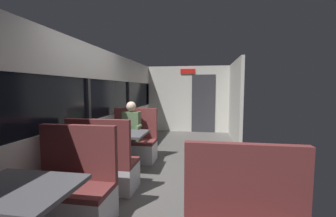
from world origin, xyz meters
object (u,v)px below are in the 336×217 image
object	(u,v)px
dining_table_near_window	(18,199)
coffee_cup_secondary	(122,131)
dining_table_mid_window	(121,138)
seated_passenger	(132,136)
bench_near_window_facing_entry	(71,195)
bench_mid_window_facing_end	(104,169)
bench_mid_window_facing_entry	(133,145)

from	to	relation	value
dining_table_near_window	coffee_cup_secondary	size ratio (longest dim) A/B	10.00
dining_table_mid_window	seated_passenger	distance (m)	0.64
bench_near_window_facing_entry	seated_passenger	distance (m)	2.16
dining_table_near_window	coffee_cup_secondary	xyz separation A→B (m)	(0.07, 2.10, 0.15)
dining_table_mid_window	seated_passenger	xyz separation A→B (m)	(0.00, 0.63, -0.10)
bench_mid_window_facing_end	coffee_cup_secondary	world-z (taller)	bench_mid_window_facing_end
seated_passenger	dining_table_near_window	bearing A→B (deg)	-90.00
bench_near_window_facing_entry	dining_table_mid_window	xyz separation A→B (m)	(0.00, 1.52, 0.31)
coffee_cup_secondary	bench_mid_window_facing_entry	bearing A→B (deg)	94.74
bench_mid_window_facing_entry	seated_passenger	world-z (taller)	seated_passenger
bench_mid_window_facing_end	bench_near_window_facing_entry	bearing A→B (deg)	-90.00
bench_near_window_facing_entry	dining_table_mid_window	bearing A→B (deg)	90.00
bench_mid_window_facing_end	bench_mid_window_facing_entry	distance (m)	1.40
bench_near_window_facing_entry	coffee_cup_secondary	xyz separation A→B (m)	(0.07, 1.40, 0.46)
dining_table_near_window	bench_mid_window_facing_end	xyz separation A→B (m)	(0.00, 1.52, -0.31)
seated_passenger	coffee_cup_secondary	distance (m)	0.79
bench_near_window_facing_entry	bench_mid_window_facing_entry	bearing A→B (deg)	90.00
bench_near_window_facing_entry	seated_passenger	size ratio (longest dim) A/B	0.87
dining_table_near_window	dining_table_mid_window	distance (m)	2.22
bench_mid_window_facing_end	seated_passenger	bearing A→B (deg)	90.00
dining_table_near_window	seated_passenger	bearing A→B (deg)	90.00
bench_near_window_facing_entry	bench_mid_window_facing_entry	distance (m)	2.22
dining_table_mid_window	bench_mid_window_facing_end	xyz separation A→B (m)	(0.00, -0.70, -0.31)
bench_near_window_facing_entry	bench_mid_window_facing_end	distance (m)	0.83
dining_table_near_window	bench_mid_window_facing_entry	size ratio (longest dim) A/B	0.82
bench_mid_window_facing_entry	coffee_cup_secondary	size ratio (longest dim) A/B	12.22
dining_table_near_window	bench_near_window_facing_entry	distance (m)	0.77
dining_table_mid_window	coffee_cup_secondary	bearing A→B (deg)	-61.18
bench_near_window_facing_entry	dining_table_mid_window	size ratio (longest dim) A/B	1.22
dining_table_near_window	bench_mid_window_facing_end	size ratio (longest dim) A/B	0.82
dining_table_near_window	bench_near_window_facing_entry	bearing A→B (deg)	90.00
bench_near_window_facing_entry	coffee_cup_secondary	bearing A→B (deg)	87.21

